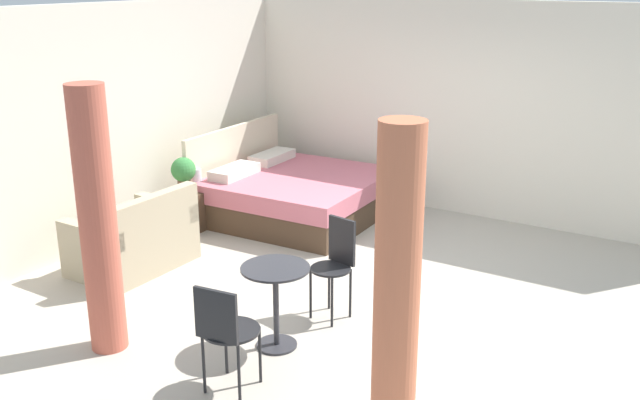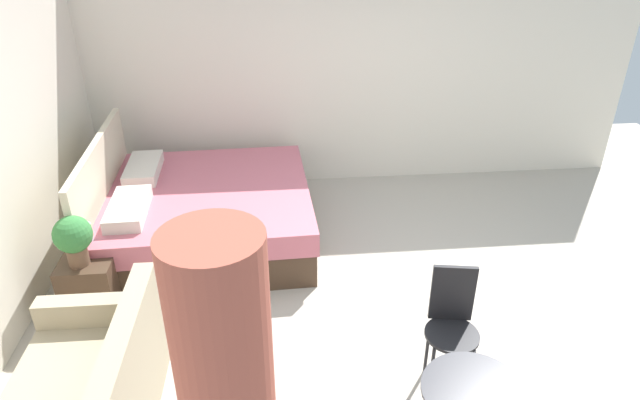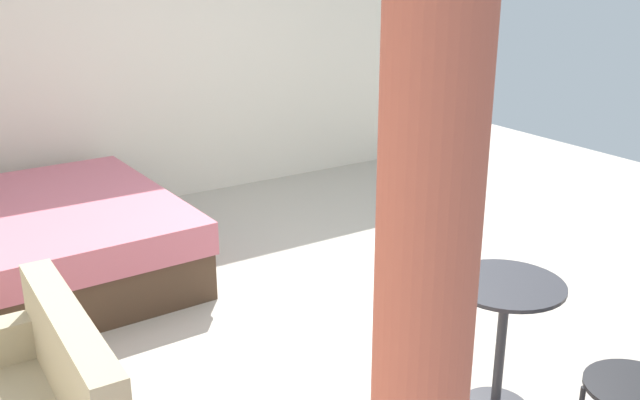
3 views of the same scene
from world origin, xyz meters
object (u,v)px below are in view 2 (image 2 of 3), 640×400
at_px(vase, 85,237).
at_px(cafe_chair_near_window, 452,318).
at_px(bed, 204,212).
at_px(couch, 89,393).
at_px(potted_plant, 73,237).
at_px(nightstand, 93,280).

relative_size(vase, cafe_chair_near_window, 0.25).
bearing_deg(bed, couch, 167.63).
height_order(potted_plant, vase, potted_plant).
distance_m(nightstand, cafe_chair_near_window, 2.95).
bearing_deg(couch, nightstand, 14.41).
xyz_separation_m(potted_plant, cafe_chair_near_window, (-1.01, -2.74, -0.17)).
bearing_deg(potted_plant, vase, -1.13).
bearing_deg(vase, cafe_chair_near_window, -114.27).
distance_m(nightstand, vase, 0.38).
height_order(nightstand, vase, vase).
relative_size(bed, vase, 8.84).
height_order(bed, cafe_chair_near_window, bed).
bearing_deg(couch, vase, 14.17).
height_order(couch, vase, couch).
xyz_separation_m(vase, cafe_chair_near_window, (-1.23, -2.73, -0.04)).
bearing_deg(nightstand, vase, 11.61).
bearing_deg(nightstand, couch, -165.59).
xyz_separation_m(couch, cafe_chair_near_window, (0.18, -2.38, 0.26)).
bearing_deg(potted_plant, bed, -38.31).
bearing_deg(nightstand, potted_plant, 163.84).
bearing_deg(cafe_chair_near_window, bed, 41.69).
xyz_separation_m(bed, vase, (-0.87, 0.86, 0.29)).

